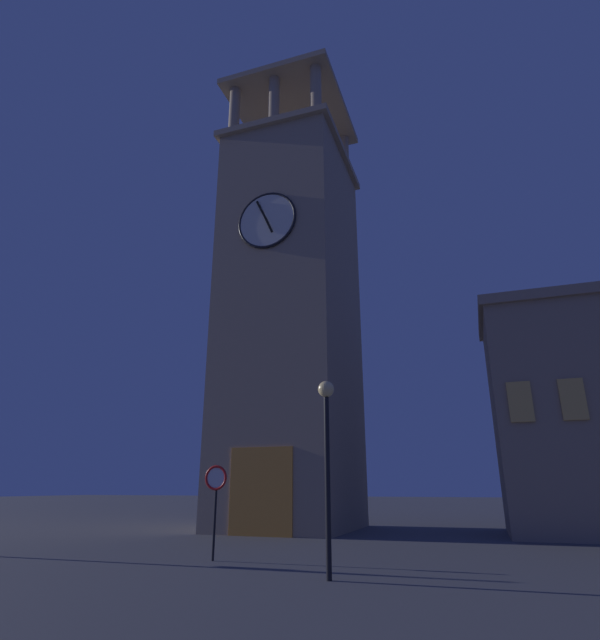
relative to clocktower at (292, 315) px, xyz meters
The scene contains 4 objects.
ground_plane 12.34m from the clocktower, 110.15° to the left, with size 200.00×200.00×0.00m, color #4C4C51.
clocktower is the anchor object (origin of this frame).
street_lamp 17.56m from the clocktower, 113.81° to the left, with size 0.44×0.44×4.91m.
no_horn_sign 15.57m from the clocktower, 98.70° to the left, with size 0.78×0.14×2.84m.
Camera 1 is at (-9.10, 24.62, 2.16)m, focal length 28.01 mm.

